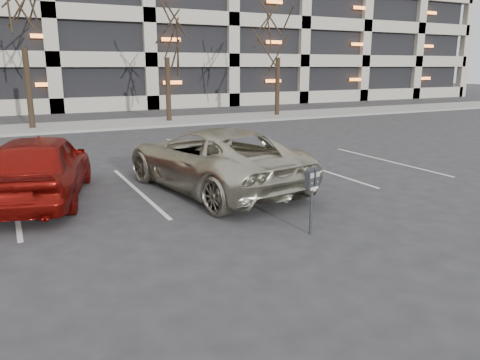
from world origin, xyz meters
TOP-DOWN VIEW (x-y plane):
  - ground at (0.00, 0.00)m, footprint 140.00×140.00m
  - sidewalk at (0.00, 16.00)m, footprint 80.00×4.00m
  - stall_lines at (-1.40, 2.30)m, footprint 16.90×5.20m
  - tree_c at (4.00, 16.00)m, footprint 3.44×3.44m
  - tree_d at (11.00, 16.00)m, footprint 3.48×3.48m
  - parking_meter at (0.68, -2.26)m, footprint 0.34×0.21m
  - suv_silver at (0.40, 1.64)m, footprint 3.48×6.01m
  - car_red at (-3.61, 2.44)m, footprint 3.05×5.06m

SIDE VIEW (x-z plane):
  - ground at x=0.00m, z-range 0.00..0.00m
  - stall_lines at x=-1.40m, z-range 0.00..0.01m
  - sidewalk at x=0.00m, z-range 0.00..0.12m
  - suv_silver at x=0.40m, z-range 0.00..1.58m
  - car_red at x=-3.61m, z-range 0.00..1.61m
  - parking_meter at x=0.68m, z-range 0.33..1.58m
  - tree_c at x=4.00m, z-range 1.74..9.56m
  - tree_d at x=11.00m, z-range 1.76..9.66m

